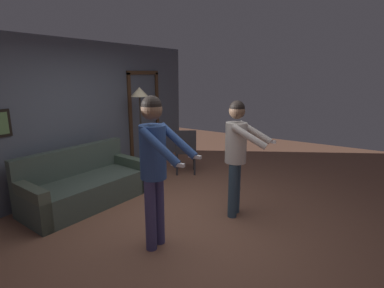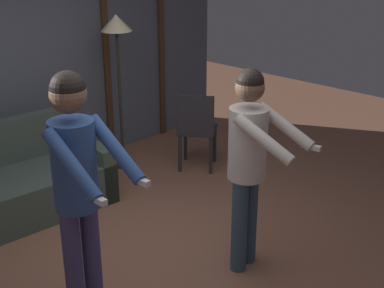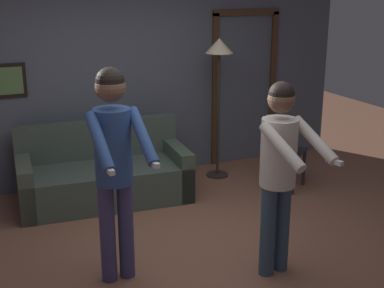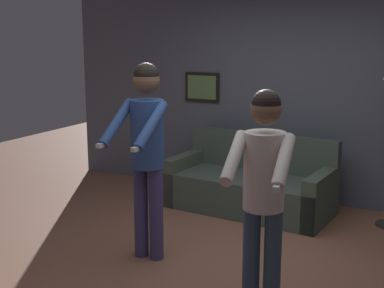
# 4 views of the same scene
# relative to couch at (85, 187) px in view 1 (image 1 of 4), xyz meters

# --- Properties ---
(ground_plane) EXTENTS (12.00, 12.00, 0.00)m
(ground_plane) POSITION_rel_couch_xyz_m (0.34, -1.61, -0.28)
(ground_plane) COLOR #8D5C45
(back_wall_assembly) EXTENTS (6.40, 0.10, 2.60)m
(back_wall_assembly) POSITION_rel_couch_xyz_m (0.35, 0.65, 1.02)
(back_wall_assembly) COLOR slate
(back_wall_assembly) RESTS_ON ground_plane
(couch) EXTENTS (1.96, 1.00, 0.87)m
(couch) POSITION_rel_couch_xyz_m (0.00, 0.00, 0.00)
(couch) COLOR #45534A
(couch) RESTS_ON ground_plane
(torchiere_lamp) EXTENTS (0.35, 0.35, 1.77)m
(torchiere_lamp) POSITION_rel_couch_xyz_m (1.55, 0.17, 1.21)
(torchiere_lamp) COLOR #332D28
(torchiere_lamp) RESTS_ON ground_plane
(person_standing_left) EXTENTS (0.44, 0.68, 1.81)m
(person_standing_left) POSITION_rel_couch_xyz_m (-0.35, -1.74, 0.83)
(person_standing_left) COLOR #423F72
(person_standing_left) RESTS_ON ground_plane
(person_standing_right) EXTENTS (0.50, 0.64, 1.68)m
(person_standing_right) POSITION_rel_couch_xyz_m (0.91, -2.19, 0.73)
(person_standing_right) COLOR #364F65
(person_standing_right) RESTS_ON ground_plane
(dining_chair_distant) EXTENTS (0.58, 0.58, 0.93)m
(dining_chair_distant) POSITION_rel_couch_xyz_m (2.05, -0.57, 0.25)
(dining_chair_distant) COLOR #2D2D33
(dining_chair_distant) RESTS_ON ground_plane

